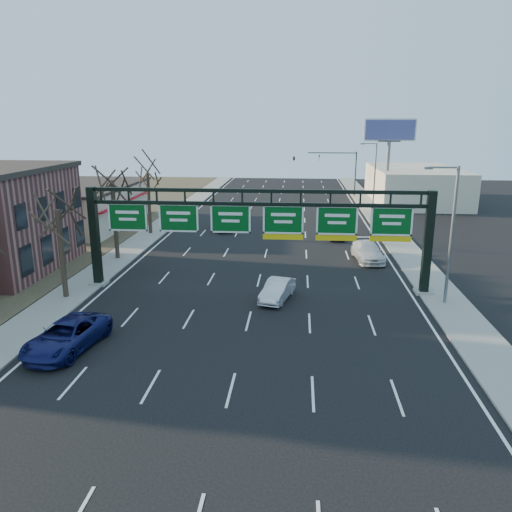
# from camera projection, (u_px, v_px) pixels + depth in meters

# --- Properties ---
(ground) EXTENTS (160.00, 160.00, 0.00)m
(ground) POSITION_uv_depth(u_px,v_px,m) (245.00, 335.00, 28.15)
(ground) COLOR black
(ground) RESTS_ON ground
(sidewalk_left) EXTENTS (3.00, 120.00, 0.12)m
(sidewalk_left) POSITION_uv_depth(u_px,v_px,m) (136.00, 245.00, 48.42)
(sidewalk_left) COLOR gray
(sidewalk_left) RESTS_ON ground
(sidewalk_right) EXTENTS (3.00, 120.00, 0.12)m
(sidewalk_right) POSITION_uv_depth(u_px,v_px,m) (405.00, 250.00, 46.31)
(sidewalk_right) COLOR gray
(sidewalk_right) RESTS_ON ground
(dirt_strip_left) EXTENTS (21.00, 120.00, 0.06)m
(dirt_strip_left) POSITION_uv_depth(u_px,v_px,m) (16.00, 242.00, 49.43)
(dirt_strip_left) COLOR #473D2B
(dirt_strip_left) RESTS_ON ground
(lane_markings) EXTENTS (21.60, 120.00, 0.01)m
(lane_markings) POSITION_uv_depth(u_px,v_px,m) (267.00, 248.00, 47.38)
(lane_markings) COLOR white
(lane_markings) RESTS_ON ground
(sign_gantry) EXTENTS (24.60, 1.20, 7.20)m
(sign_gantry) POSITION_uv_depth(u_px,v_px,m) (259.00, 226.00, 34.62)
(sign_gantry) COLOR black
(sign_gantry) RESTS_ON ground
(cream_strip) EXTENTS (10.90, 18.40, 4.70)m
(cream_strip) POSITION_uv_depth(u_px,v_px,m) (86.00, 205.00, 57.18)
(cream_strip) COLOR beige
(cream_strip) RESTS_ON ground
(building_right_distant) EXTENTS (12.00, 20.00, 5.00)m
(building_right_distant) POSITION_uv_depth(u_px,v_px,m) (415.00, 185.00, 73.93)
(building_right_distant) COLOR beige
(building_right_distant) RESTS_ON ground
(tree_gantry) EXTENTS (3.60, 3.60, 8.48)m
(tree_gantry) POSITION_uv_depth(u_px,v_px,m) (55.00, 194.00, 32.15)
(tree_gantry) COLOR #31251B
(tree_gantry) RESTS_ON sidewalk_left
(tree_mid) EXTENTS (3.60, 3.60, 9.24)m
(tree_mid) POSITION_uv_depth(u_px,v_px,m) (111.00, 168.00, 41.57)
(tree_mid) COLOR #31251B
(tree_mid) RESTS_ON sidewalk_left
(tree_far) EXTENTS (3.60, 3.60, 8.86)m
(tree_far) POSITION_uv_depth(u_px,v_px,m) (147.00, 163.00, 51.28)
(tree_far) COLOR #31251B
(tree_far) RESTS_ON sidewalk_left
(streetlight_near) EXTENTS (2.15, 0.22, 9.00)m
(streetlight_near) POSITION_uv_depth(u_px,v_px,m) (450.00, 228.00, 31.56)
(streetlight_near) COLOR slate
(streetlight_near) RESTS_ON sidewalk_right
(streetlight_far) EXTENTS (2.15, 0.22, 9.00)m
(streetlight_far) POSITION_uv_depth(u_px,v_px,m) (374.00, 174.00, 64.26)
(streetlight_far) COLOR slate
(streetlight_far) RESTS_ON sidewalk_right
(billboard_right) EXTENTS (7.00, 0.50, 12.00)m
(billboard_right) POSITION_uv_depth(u_px,v_px,m) (389.00, 141.00, 67.80)
(billboard_right) COLOR slate
(billboard_right) RESTS_ON ground
(traffic_signal_mast) EXTENTS (10.16, 0.54, 7.00)m
(traffic_signal_mast) POSITION_uv_depth(u_px,v_px,m) (317.00, 161.00, 79.13)
(traffic_signal_mast) COLOR black
(traffic_signal_mast) RESTS_ON ground
(car_blue_suv) EXTENTS (3.40, 5.93, 1.56)m
(car_blue_suv) POSITION_uv_depth(u_px,v_px,m) (67.00, 336.00, 26.12)
(car_blue_suv) COLOR #121651
(car_blue_suv) RESTS_ON ground
(car_silver_sedan) EXTENTS (2.45, 4.38, 1.37)m
(car_silver_sedan) POSITION_uv_depth(u_px,v_px,m) (277.00, 290.00, 33.49)
(car_silver_sedan) COLOR silver
(car_silver_sedan) RESTS_ON ground
(car_white_wagon) EXTENTS (2.69, 5.56, 1.56)m
(car_white_wagon) POSITION_uv_depth(u_px,v_px,m) (368.00, 251.00, 43.04)
(car_white_wagon) COLOR silver
(car_white_wagon) RESTS_ON ground
(car_grey_far) EXTENTS (2.31, 4.19, 1.35)m
(car_grey_far) POSITION_uv_depth(u_px,v_px,m) (334.00, 232.00, 51.02)
(car_grey_far) COLOR #414346
(car_grey_far) RESTS_ON ground
(car_silver_distant) EXTENTS (2.54, 5.31, 1.68)m
(car_silver_distant) POSITION_uv_depth(u_px,v_px,m) (225.00, 222.00, 55.28)
(car_silver_distant) COLOR #B8B7BC
(car_silver_distant) RESTS_ON ground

